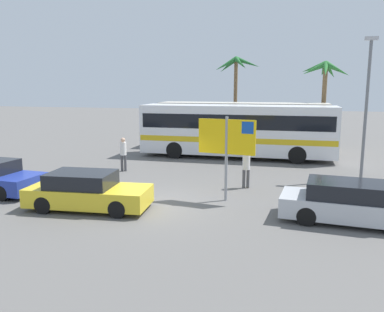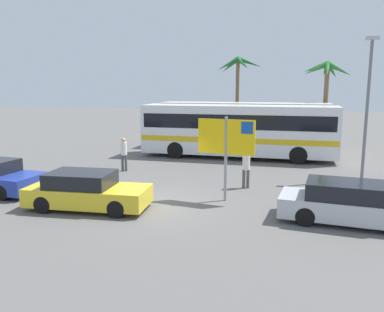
{
  "view_description": "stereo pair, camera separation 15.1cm",
  "coord_description": "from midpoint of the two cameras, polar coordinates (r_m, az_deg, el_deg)",
  "views": [
    {
      "loc": [
        4.88,
        -13.13,
        4.3
      ],
      "look_at": [
        0.78,
        3.16,
        1.3
      ],
      "focal_mm": 36.65,
      "sensor_mm": 36.0,
      "label": 1
    },
    {
      "loc": [
        5.02,
        -13.09,
        4.3
      ],
      "look_at": [
        0.78,
        3.16,
        1.3
      ],
      "focal_mm": 36.65,
      "sensor_mm": 36.0,
      "label": 2
    }
  ],
  "objects": [
    {
      "name": "car_silver",
      "position": [
        13.48,
        22.48,
        -6.44
      ],
      "size": [
        4.7,
        2.15,
        1.32
      ],
      "rotation": [
        0.0,
        0.0,
        -0.1
      ],
      "color": "#B7BABF",
      "rests_on": "ground"
    },
    {
      "name": "ground",
      "position": [
        14.66,
        -5.83,
        -6.98
      ],
      "size": [
        120.0,
        120.0,
        0.0
      ],
      "primitive_type": "plane",
      "color": "#605E5B"
    },
    {
      "name": "pedestrian_by_bus",
      "position": [
        20.26,
        -9.67,
        0.67
      ],
      "size": [
        0.32,
        0.32,
        1.73
      ],
      "rotation": [
        0.0,
        0.0,
        4.92
      ],
      "color": "#4C4C51",
      "rests_on": "ground"
    },
    {
      "name": "bus_rear_coach",
      "position": [
        27.61,
        7.63,
        4.8
      ],
      "size": [
        11.55,
        2.52,
        3.17
      ],
      "color": "silver",
      "rests_on": "ground"
    },
    {
      "name": "palm_tree_seaside",
      "position": [
        35.07,
        6.84,
        12.02
      ],
      "size": [
        3.95,
        4.12,
        6.85
      ],
      "color": "brown",
      "rests_on": "ground"
    },
    {
      "name": "car_yellow",
      "position": [
        14.4,
        -14.82,
        -4.96
      ],
      "size": [
        4.39,
        2.03,
        1.32
      ],
      "rotation": [
        0.0,
        0.0,
        0.08
      ],
      "color": "yellow",
      "rests_on": "ground"
    },
    {
      "name": "pedestrian_crossing_lot",
      "position": [
        16.77,
        8.14,
        -1.4
      ],
      "size": [
        0.32,
        0.32,
        1.67
      ],
      "rotation": [
        0.0,
        0.0,
        1.87
      ],
      "color": "#4C4C51",
      "rests_on": "ground"
    },
    {
      "name": "lamp_post_left_side",
      "position": [
        19.51,
        24.38,
        7.03
      ],
      "size": [
        0.56,
        0.2,
        6.46
      ],
      "color": "slate",
      "rests_on": "ground"
    },
    {
      "name": "palm_tree_inland",
      "position": [
        29.47,
        19.19,
        10.85
      ],
      "size": [
        3.4,
        3.4,
        6.05
      ],
      "color": "brown",
      "rests_on": "ground"
    },
    {
      "name": "bus_front_coach",
      "position": [
        23.82,
        6.84,
        3.99
      ],
      "size": [
        11.55,
        2.52,
        3.17
      ],
      "color": "white",
      "rests_on": "ground"
    },
    {
      "name": "ferry_sign",
      "position": [
        14.59,
        5.44,
        2.3
      ],
      "size": [
        2.18,
        0.38,
        3.2
      ],
      "rotation": [
        0.0,
        0.0,
        -0.15
      ],
      "color": "gray",
      "rests_on": "ground"
    }
  ]
}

